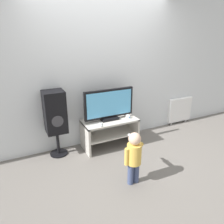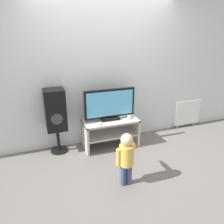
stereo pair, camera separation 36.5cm
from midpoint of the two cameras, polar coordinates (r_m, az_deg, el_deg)
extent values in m
plane|color=slate|center=(3.84, 3.49, -10.35)|extent=(16.00, 16.00, 0.00)
cube|color=silver|center=(3.85, 0.67, 10.62)|extent=(10.00, 0.06, 2.60)
cube|color=beige|center=(3.80, 2.27, -2.26)|extent=(0.96, 0.47, 0.03)
cube|color=beige|center=(3.91, 2.22, -5.82)|extent=(0.92, 0.43, 0.02)
cube|color=beige|center=(3.77, -4.34, -6.52)|extent=(0.04, 0.47, 0.51)
cube|color=beige|center=(4.08, 8.26, -4.47)|extent=(0.04, 0.47, 0.51)
cube|color=black|center=(3.81, 2.15, -1.65)|extent=(0.31, 0.20, 0.04)
cube|color=black|center=(3.72, 2.20, 2.21)|extent=(0.89, 0.05, 0.50)
cube|color=#59B2EA|center=(3.69, 2.36, 2.08)|extent=(0.82, 0.01, 0.43)
cube|color=white|center=(3.89, 7.03, -1.26)|extent=(0.05, 0.15, 0.05)
cube|color=#3F8CE5|center=(3.83, 7.55, -1.67)|extent=(0.03, 0.00, 0.01)
cube|color=white|center=(3.58, -0.33, -3.30)|extent=(0.08, 0.13, 0.02)
cylinder|color=#337FD8|center=(3.58, -0.33, -3.11)|extent=(0.01, 0.01, 0.00)
cylinder|color=#3F4C72|center=(3.05, 6.45, -16.08)|extent=(0.08, 0.08, 0.31)
cylinder|color=#3F4C72|center=(3.09, 7.96, -15.70)|extent=(0.08, 0.08, 0.31)
cylinder|color=#E5B74C|center=(2.90, 7.47, -11.18)|extent=(0.19, 0.19, 0.28)
sphere|color=beige|center=(2.79, 7.69, -7.29)|extent=(0.16, 0.16, 0.16)
cylinder|color=#E5B74C|center=(2.86, 5.43, -11.82)|extent=(0.06, 0.06, 0.24)
cylinder|color=#E5B74C|center=(2.98, 8.46, -7.88)|extent=(0.06, 0.24, 0.06)
sphere|color=beige|center=(3.08, 7.43, -6.89)|extent=(0.07, 0.07, 0.07)
cube|color=white|center=(3.11, 7.10, -6.57)|extent=(0.03, 0.13, 0.02)
cylinder|color=black|center=(3.92, -11.00, -9.85)|extent=(0.29, 0.29, 0.02)
cylinder|color=black|center=(3.82, -11.20, -7.28)|extent=(0.05, 0.05, 0.42)
cube|color=black|center=(3.60, -11.81, 0.50)|extent=(0.33, 0.30, 0.68)
cylinder|color=#38383D|center=(3.49, -11.30, -1.91)|extent=(0.18, 0.01, 0.18)
cube|color=white|center=(4.98, 20.99, -0.09)|extent=(0.59, 0.08, 0.53)
cube|color=silver|center=(4.96, 18.71, -3.55)|extent=(0.03, 0.05, 0.06)
cube|color=silver|center=(5.21, 22.34, -2.82)|extent=(0.03, 0.05, 0.06)
camera|label=1|loc=(0.18, -87.14, 1.09)|focal=35.00mm
camera|label=2|loc=(0.18, 92.86, -1.09)|focal=35.00mm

